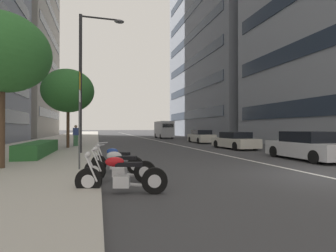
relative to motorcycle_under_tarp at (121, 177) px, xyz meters
name	(u,v)px	position (x,y,z in m)	size (l,w,h in m)	color
ground_plane	(325,177)	(0.47, -6.67, -0.42)	(400.00, 400.00, 0.00)	#3A3A3D
sidewalk_right_plaza	(68,139)	(30.47, 4.48, -0.34)	(160.00, 8.04, 0.15)	#B2ADA3
lane_centre_stripe	(143,138)	(35.47, -6.67, -0.41)	(110.00, 0.16, 0.01)	silver
motorcycle_under_tarp	(121,177)	(0.00, 0.00, 0.00)	(0.80, 2.19, 1.10)	black
motorcycle_nearest_camera	(119,168)	(1.37, -0.07, 0.00)	(1.00, 2.05, 1.10)	black
motorcycle_second_in_row	(116,162)	(2.93, -0.08, -0.01)	(1.37, 1.76, 1.08)	black
car_approaching_light	(307,146)	(4.26, -9.63, 0.25)	(4.27, 1.99, 1.43)	#B7B7BC
car_far_down_avenue	(235,141)	(11.29, -9.64, 0.19)	(4.31, 1.97, 1.29)	beige
car_mid_block_traffic	(201,137)	(19.39, -10.25, 0.24)	(4.34, 1.94, 1.38)	beige
delivery_van_ahead	(164,129)	(32.73, -9.49, 0.99)	(5.95, 2.15, 2.64)	#B7B7BC
parking_sign_by_curb	(80,122)	(3.20, 1.16, 1.41)	(0.32, 0.06, 2.81)	#47494C
street_lamp_with_banners	(87,70)	(9.49, 1.15, 4.59)	(1.26, 2.63, 8.14)	#232326
clipped_hedge_bed	(39,148)	(9.07, 3.65, 0.08)	(6.02, 1.10, 0.69)	#28602D
street_tree_far_plaza	(2,53)	(4.26, 3.91, 3.91)	(3.38, 3.38, 5.63)	#473323
street_tree_mid_sidewalk	(68,91)	(13.91, 2.67, 3.94)	(3.75, 3.75, 5.81)	#473323
pedestrian_on_plaza	(76,135)	(15.66, 2.27, 0.59)	(0.37, 0.46, 1.70)	#3F724C
office_tower_far_left_down_avenue	(242,7)	(37.45, -26.41, 24.60)	(28.17, 21.31, 50.02)	slate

